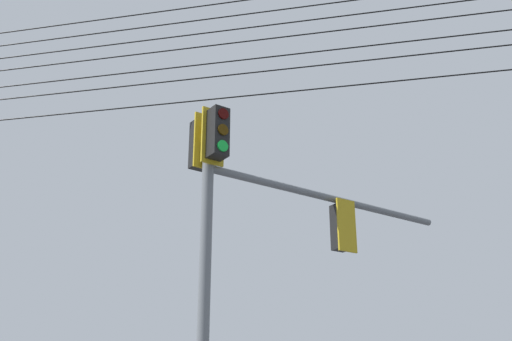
# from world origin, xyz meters

# --- Properties ---
(signal_mast_assembly) EXTENTS (3.15, 5.37, 6.70)m
(signal_mast_assembly) POSITION_xyz_m (0.49, 0.13, 4.77)
(signal_mast_assembly) COLOR slate
(signal_mast_assembly) RESTS_ON ground
(overhead_wire_span) EXTENTS (8.54, 22.13, 2.51)m
(overhead_wire_span) POSITION_xyz_m (1.30, 0.30, 8.01)
(overhead_wire_span) COLOR black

